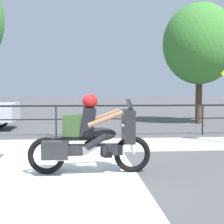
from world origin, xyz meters
The scene contains 6 objects.
ground_plane centered at (0.00, 0.00, 0.00)m, with size 120.00×120.00×0.00m, color #4C4C4F.
sidewalk_band centered at (0.00, 3.40, 0.01)m, with size 44.00×2.40×0.01m, color #A8A59E.
crosswalk_band centered at (0.44, -0.20, 0.00)m, with size 2.95×6.00×0.01m, color silver.
fence_railing centered at (0.00, 5.20, 0.85)m, with size 36.00×0.05×1.08m.
motorcycle centered at (1.01, 0.09, 0.69)m, with size 2.37×0.76×1.53m.
tree_behind_sign centered at (6.32, 9.12, 3.69)m, with size 3.40×3.40×5.57m.
Camera 1 is at (0.85, -6.45, 1.63)m, focal length 55.00 mm.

